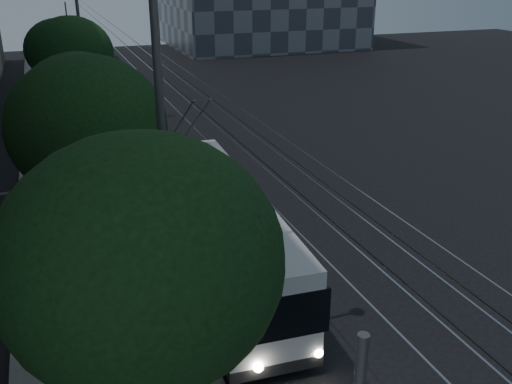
{
  "coord_description": "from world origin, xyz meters",
  "views": [
    {
      "loc": [
        -8.18,
        -14.42,
        9.74
      ],
      "look_at": [
        -1.43,
        3.85,
        1.89
      ],
      "focal_mm": 40.0,
      "sensor_mm": 36.0,
      "label": 1
    }
  ],
  "objects": [
    {
      "name": "tree_0",
      "position": [
        -7.0,
        -5.35,
        4.81
      ],
      "size": [
        5.15,
        5.15,
        7.15
      ],
      "color": "black",
      "rests_on": "ground"
    },
    {
      "name": "streetlamp_far",
      "position": [
        -5.38,
        23.52,
        6.14
      ],
      "size": [
        2.46,
        0.44,
        10.21
      ],
      "color": "#4F4F51",
      "rests_on": "ground"
    },
    {
      "name": "pickup_silver",
      "position": [
        -4.04,
        11.13,
        0.9
      ],
      "size": [
        3.57,
        6.72,
        1.8
      ],
      "primitive_type": "imported",
      "rotation": [
        0.0,
        0.0,
        -0.09
      ],
      "color": "#ACAFB3",
      "rests_on": "ground"
    },
    {
      "name": "overhead_wires",
      "position": [
        -4.97,
        20.0,
        3.47
      ],
      "size": [
        2.23,
        90.0,
        6.0
      ],
      "color": "black",
      "rests_on": "ground"
    },
    {
      "name": "tree_1",
      "position": [
        -7.0,
        6.0,
        4.34
      ],
      "size": [
        5.65,
        5.65,
        6.89
      ],
      "color": "black",
      "rests_on": "ground"
    },
    {
      "name": "car_white_d",
      "position": [
        -3.05,
        29.5,
        0.67
      ],
      "size": [
        1.67,
        3.96,
        1.34
      ],
      "primitive_type": "imported",
      "rotation": [
        0.0,
        0.0,
        0.02
      ],
      "color": "silver",
      "rests_on": "ground"
    },
    {
      "name": "tree_2",
      "position": [
        -7.0,
        8.92,
        4.33
      ],
      "size": [
        4.93,
        4.93,
        6.56
      ],
      "color": "black",
      "rests_on": "ground"
    },
    {
      "name": "tree_5",
      "position": [
        -6.5,
        36.02,
        3.72
      ],
      "size": [
        4.11,
        4.11,
        5.59
      ],
      "color": "black",
      "rests_on": "ground"
    },
    {
      "name": "car_white_c",
      "position": [
        -3.06,
        24.5,
        0.79
      ],
      "size": [
        3.47,
        5.08,
        1.59
      ],
      "primitive_type": "imported",
      "rotation": [
        0.0,
        0.0,
        -0.41
      ],
      "color": "#BABABF",
      "rests_on": "ground"
    },
    {
      "name": "ground",
      "position": [
        0.0,
        0.0,
        0.0
      ],
      "size": [
        120.0,
        120.0,
        0.0
      ],
      "primitive_type": "plane",
      "color": "black",
      "rests_on": "ground"
    },
    {
      "name": "car_white_b",
      "position": [
        -4.24,
        23.71,
        0.72
      ],
      "size": [
        2.59,
        5.15,
        1.43
      ],
      "primitive_type": "imported",
      "rotation": [
        0.0,
        0.0,
        0.12
      ],
      "color": "silver",
      "rests_on": "ground"
    },
    {
      "name": "sidewalk",
      "position": [
        -7.5,
        20.0,
        0.07
      ],
      "size": [
        5.0,
        90.0,
        0.15
      ],
      "primitive_type": "cube",
      "color": "slate",
      "rests_on": "ground"
    },
    {
      "name": "tram_rails",
      "position": [
        2.5,
        20.0,
        0.01
      ],
      "size": [
        4.52,
        90.0,
        0.02
      ],
      "color": "#9B9CA3",
      "rests_on": "ground"
    },
    {
      "name": "tree_4",
      "position": [
        -7.0,
        28.63,
        4.05
      ],
      "size": [
        4.79,
        4.79,
        6.22
      ],
      "color": "black",
      "rests_on": "ground"
    },
    {
      "name": "trolleybus",
      "position": [
        -3.47,
        1.82,
        1.61
      ],
      "size": [
        3.01,
        11.73,
        5.63
      ],
      "rotation": [
        0.0,
        0.0,
        -0.05
      ],
      "color": "silver",
      "rests_on": "ground"
    },
    {
      "name": "tree_3",
      "position": [
        -6.5,
        22.0,
        4.64
      ],
      "size": [
        4.95,
        4.95,
        6.89
      ],
      "color": "black",
      "rests_on": "ground"
    },
    {
      "name": "car_white_a",
      "position": [
        -3.01,
        17.16,
        0.61
      ],
      "size": [
        2.66,
        3.83,
        1.21
      ],
      "primitive_type": "imported",
      "rotation": [
        0.0,
        0.0,
        0.39
      ],
      "color": "silver",
      "rests_on": "ground"
    },
    {
      "name": "streetlamp_near",
      "position": [
        -5.38,
        -1.63,
        6.3
      ],
      "size": [
        2.52,
        0.44,
        10.5
      ],
      "color": "#4F4F51",
      "rests_on": "ground"
    }
  ]
}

